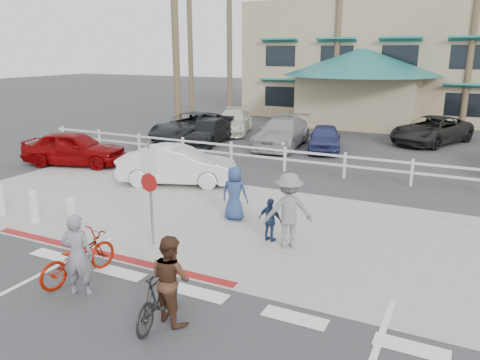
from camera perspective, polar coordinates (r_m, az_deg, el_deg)
The scene contains 33 objects.
ground at distance 9.16m, azimuth -6.96°, elevation -15.25°, with size 140.00×140.00×0.00m, color #333335.
sidewalk_plaza at distance 12.76m, azimuth 4.16°, elevation -5.96°, with size 22.00×7.00×0.01m, color gray.
cross_street at distance 16.34m, azimuth 9.48°, elevation -1.30°, with size 40.00×5.00×0.01m, color #333335.
parking_lot at distance 25.36m, azimuth 15.82°, elevation 4.31°, with size 50.00×16.00×0.01m, color #333335.
curb_red at distance 11.68m, azimuth -16.24°, elevation -8.65°, with size 7.00×0.25×0.02m, color maroon.
rail_fence at distance 17.96m, azimuth 12.95°, elevation 1.68°, with size 29.40×0.16×1.00m, color silver, non-canonical shape.
building at distance 37.62m, azimuth 23.51°, elevation 15.77°, with size 28.00×16.00×11.30m, color tan, non-canonical shape.
sign_post at distance 11.47m, azimuth -10.85°, elevation -1.06°, with size 0.50×0.10×2.90m, color gray, non-canonical shape.
bollard_0 at distance 13.24m, azimuth -19.87°, elevation -3.92°, with size 0.26×0.26×0.95m, color silver, non-canonical shape.
bollard_1 at distance 14.25m, azimuth -23.81°, elevation -2.98°, with size 0.26×0.26×0.95m, color silver, non-canonical shape.
bollard_2 at distance 15.32m, azimuth -27.21°, elevation -2.15°, with size 0.26×0.26×0.95m, color silver, non-canonical shape.
palm_0 at distance 38.51m, azimuth -6.19°, elevation 19.63°, with size 4.00×4.00×15.00m, color #1E4018, non-canonical shape.
palm_1 at distance 35.60m, azimuth -1.30°, elevation 18.44°, with size 4.00×4.00×13.00m, color #1E4018, non-canonical shape.
palm_2 at distance 34.98m, azimuth 5.73°, elevation 20.89°, with size 4.00×4.00×16.00m, color #1E4018, non-canonical shape.
palm_3 at distance 32.72m, azimuth 11.97°, elevation 19.27°, with size 4.00×4.00×14.00m, color #1E4018, non-canonical shape.
palm_4 at distance 32.95m, azimuth 19.64°, elevation 19.58°, with size 4.00×4.00×15.00m, color #1E4018, non-canonical shape.
palm_5 at distance 31.59m, azimuth 26.76°, elevation 17.25°, with size 4.00×4.00×13.00m, color #1E4018, non-canonical shape.
palm_10 at distance 25.95m, azimuth -7.93°, elevation 18.30°, with size 4.00×4.00×12.00m, color #1E4018, non-canonical shape.
bike_red at distance 10.49m, azimuth -19.13°, elevation -8.88°, with size 0.65×1.85×0.97m, color #891302.
rider_red at distance 9.71m, azimuth -19.21°, elevation -8.63°, with size 0.61×0.40×1.68m, color slate.
bike_black at distance 8.60m, azimuth -9.94°, elevation -13.82°, with size 0.46×1.63×0.98m, color black.
rider_black at distance 8.45m, azimuth -8.46°, elevation -11.85°, with size 0.78×0.61×1.61m, color #472A1A.
pedestrian_a at distance 11.39m, azimuth 5.92°, elevation -3.73°, with size 1.21×0.69×1.87m, color slate.
pedestrian_child at distance 11.78m, azimuth 3.72°, elevation -4.91°, with size 0.66×0.28×1.13m, color navy.
pedestrian_b at distance 13.20m, azimuth -0.66°, elevation -1.63°, with size 0.76×0.50×1.56m, color navy.
car_white_sedan at distance 16.94m, azimuth -7.61°, elevation 1.79°, with size 1.47×4.21×1.39m, color silver.
car_red_compact at distance 20.83m, azimuth -19.56°, elevation 3.69°, with size 1.71×4.25×1.45m, color #730203.
lot_car_0 at distance 25.39m, azimuth -5.86°, elevation 6.51°, with size 2.44×5.30×1.47m, color black.
lot_car_1 at distance 23.52m, azimuth 5.13°, elevation 5.78°, with size 2.02×4.98×1.45m, color #979797.
lot_car_2 at distance 22.86m, azimuth 10.28°, elevation 5.06°, with size 1.47×3.66×1.25m, color navy.
lot_car_4 at distance 27.45m, azimuth -0.83°, elevation 7.12°, with size 1.88×4.62×1.34m, color silver.
lot_car_5 at distance 26.21m, azimuth 22.31°, elevation 5.64°, with size 2.34×5.07×1.41m, color black.
lot_car_6 at distance 24.35m, azimuth -4.05°, elevation 5.89°, with size 1.74×4.28×1.24m, color black.
Camera 1 is at (4.42, -6.53, 4.66)m, focal length 35.00 mm.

